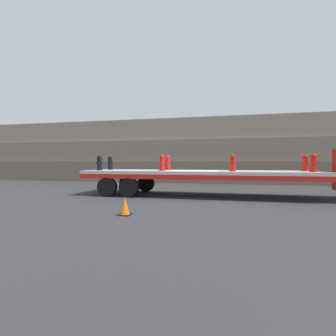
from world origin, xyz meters
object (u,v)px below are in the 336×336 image
object	(u,v)px
fire_hydrant_black_far_0	(110,163)
fire_hydrant_red_far_2	(232,163)
flatbed_trailer	(185,175)
fire_hydrant_red_far_1	(168,163)
fire_hydrant_red_far_3	(305,163)
fire_hydrant_black_near_0	(99,163)
fire_hydrant_red_near_1	(162,163)
traffic_cone	(125,206)
fire_hydrant_red_near_3	(313,163)
fire_hydrant_red_near_2	(233,163)

from	to	relation	value
fire_hydrant_black_far_0	fire_hydrant_red_far_2	bearing A→B (deg)	0.00
flatbed_trailer	fire_hydrant_red_far_1	world-z (taller)	fire_hydrant_red_far_1
fire_hydrant_red_far_3	fire_hydrant_black_near_0	bearing A→B (deg)	-172.97
fire_hydrant_red_near_1	fire_hydrant_red_far_1	world-z (taller)	same
fire_hydrant_red_far_1	traffic_cone	xyz separation A→B (m)	(0.01, -5.39, -1.24)
fire_hydrant_black_near_0	fire_hydrant_red_near_3	distance (m)	9.24
fire_hydrant_black_near_0	fire_hydrant_red_far_1	distance (m)	3.29
fire_hydrant_red_near_3	fire_hydrant_red_far_1	bearing A→B (deg)	169.52
fire_hydrant_red_near_1	fire_hydrant_red_far_3	size ratio (longest dim) A/B	1.00
fire_hydrant_red_near_1	traffic_cone	bearing A→B (deg)	-89.86
fire_hydrant_red_far_3	fire_hydrant_red_near_2	bearing A→B (deg)	-159.70
fire_hydrant_black_far_0	fire_hydrant_red_far_1	world-z (taller)	same
fire_hydrant_red_far_1	fire_hydrant_red_near_3	world-z (taller)	same
fire_hydrant_black_far_0	fire_hydrant_red_far_3	distance (m)	9.24
flatbed_trailer	fire_hydrant_red_near_1	distance (m)	1.22
fire_hydrant_black_far_0	traffic_cone	distance (m)	6.34
fire_hydrant_red_near_3	fire_hydrant_red_far_3	bearing A→B (deg)	90.00
fire_hydrant_black_near_0	fire_hydrant_black_far_0	size ratio (longest dim) A/B	1.00
fire_hydrant_red_near_1	fire_hydrant_red_far_1	xyz separation A→B (m)	(0.00, 1.14, 0.00)
fire_hydrant_red_far_3	traffic_cone	distance (m)	8.28
fire_hydrant_black_far_0	fire_hydrant_red_near_2	xyz separation A→B (m)	(6.16, -1.14, 0.00)
flatbed_trailer	fire_hydrant_red_near_2	bearing A→B (deg)	-14.86
fire_hydrant_red_near_1	fire_hydrant_red_far_2	world-z (taller)	same
fire_hydrant_black_near_0	traffic_cone	size ratio (longest dim) A/B	1.34
fire_hydrant_black_far_0	fire_hydrant_red_far_3	size ratio (longest dim) A/B	1.00
flatbed_trailer	fire_hydrant_red_near_2	distance (m)	2.29
flatbed_trailer	fire_hydrant_red_far_3	world-z (taller)	fire_hydrant_red_far_3
fire_hydrant_red_near_1	fire_hydrant_red_far_1	size ratio (longest dim) A/B	1.00
flatbed_trailer	fire_hydrant_red_far_3	size ratio (longest dim) A/B	14.57
fire_hydrant_black_near_0	fire_hydrant_red_near_2	size ratio (longest dim) A/B	1.00
fire_hydrant_black_near_0	fire_hydrant_red_near_3	xyz separation A→B (m)	(9.24, 0.00, 0.00)
flatbed_trailer	fire_hydrant_red_near_1	world-z (taller)	fire_hydrant_red_near_1
fire_hydrant_red_near_3	fire_hydrant_red_far_3	distance (m)	1.14
fire_hydrant_black_far_0	fire_hydrant_red_far_1	xyz separation A→B (m)	(3.08, 0.00, 0.00)
fire_hydrant_black_far_0	fire_hydrant_red_far_2	distance (m)	6.16
fire_hydrant_red_near_3	fire_hydrant_red_far_3	world-z (taller)	same
fire_hydrant_red_far_2	fire_hydrant_black_far_0	bearing A→B (deg)	180.00
fire_hydrant_black_far_0	traffic_cone	xyz separation A→B (m)	(3.09, -5.39, -1.24)
fire_hydrant_red_far_1	fire_hydrant_red_far_3	distance (m)	6.16
fire_hydrant_red_near_1	fire_hydrant_red_near_2	bearing A→B (deg)	0.00
fire_hydrant_black_far_0	fire_hydrant_red_far_1	size ratio (longest dim) A/B	1.00
fire_hydrant_black_near_0	fire_hydrant_red_far_1	world-z (taller)	same
fire_hydrant_black_near_0	fire_hydrant_red_near_3	bearing A→B (deg)	0.00
flatbed_trailer	fire_hydrant_red_near_2	world-z (taller)	fire_hydrant_red_near_2
traffic_cone	fire_hydrant_red_far_3	bearing A→B (deg)	41.25
flatbed_trailer	fire_hydrant_red_far_2	xyz separation A→B (m)	(2.15, 0.57, 0.54)
fire_hydrant_red_near_1	fire_hydrant_red_far_3	xyz separation A→B (m)	(6.16, 1.14, 0.00)
flatbed_trailer	fire_hydrant_red_near_3	bearing A→B (deg)	-6.22
flatbed_trailer	traffic_cone	xyz separation A→B (m)	(-0.92, -4.82, -0.70)
fire_hydrant_black_near_0	fire_hydrant_red_far_2	size ratio (longest dim) A/B	1.00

